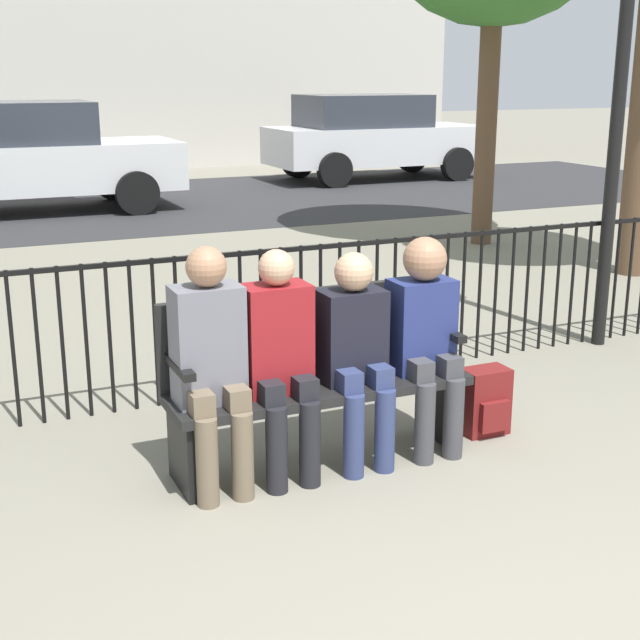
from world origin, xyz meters
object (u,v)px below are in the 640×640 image
Objects in this scene: lamp_post at (627,12)px; parked_car_0 at (373,136)px; seated_person_2 at (356,348)px; backpack at (485,402)px; seated_person_1 at (280,354)px; seated_person_3 at (425,331)px; parked_car_2 at (28,156)px; park_bench at (314,372)px; seated_person_0 at (211,358)px.

lamp_post is 11.11m from parked_car_0.
seated_person_2 is 0.97m from backpack.
seated_person_1 is 1.00× the size of seated_person_3.
seated_person_3 is at bearing -116.09° from parked_car_0.
seated_person_3 is 0.28× the size of parked_car_2.
parked_car_2 reaches higher than seated_person_2.
park_bench is 1.42× the size of seated_person_2.
seated_person_3 is at bearing -152.69° from lamp_post.
seated_person_0 is at bearing 179.61° from seated_person_2.
seated_person_1 is 3.05× the size of backpack.
parked_car_2 is (-0.49, 9.92, 0.20)m from seated_person_2.
lamp_post is at bearing 19.95° from park_bench.
parked_car_0 is (6.29, 11.49, 0.35)m from park_bench.
lamp_post reaches higher than seated_person_3.
backpack is at bearing 1.18° from seated_person_0.
seated_person_0 is (-0.60, -0.13, 0.20)m from park_bench.
lamp_post is 9.44m from parked_car_2.
seated_person_0 is 9.92m from parked_car_2.
park_bench reaches higher than backpack.
parked_car_0 is at bearing 14.41° from parked_car_2.
lamp_post is at bearing 31.86° from backpack.
parked_car_0 is at bearing 60.63° from seated_person_1.
parked_car_2 is at bearing 97.78° from backpack.
backpack is (1.65, 0.03, -0.50)m from seated_person_0.
lamp_post reaches higher than backpack.
parked_car_0 is (5.69, 11.62, 0.16)m from seated_person_3.
parked_car_2 reaches higher than seated_person_0.
lamp_post is at bearing 20.59° from seated_person_1.
lamp_post reaches higher than parked_car_0.
parked_car_0 is at bearing 71.84° from lamp_post.
seated_person_0 is 4.06m from lamp_post.
lamp_post reaches higher than park_bench.
parked_car_2 is (-1.35, 9.88, 0.65)m from backpack.
backpack is 12.73m from parked_car_0.
lamp_post is at bearing 27.31° from seated_person_3.
seated_person_1 is (0.36, -0.00, -0.03)m from seated_person_0.
backpack is (1.29, 0.04, -0.47)m from seated_person_1.
seated_person_2 is 9.94m from parked_car_2.
seated_person_0 is 13.51m from parked_car_0.
park_bench is at bearing 11.76° from seated_person_0.
seated_person_2 is at bearing -179.56° from seated_person_3.
seated_person_3 is 0.28× the size of parked_car_0.
backpack is 0.09× the size of parked_car_0.
seated_person_2 is 0.96× the size of seated_person_3.
backpack is 3.11m from lamp_post.
lamp_post is (2.87, 1.04, 1.95)m from park_bench.
backpack is at bearing 2.61° from seated_person_2.
parked_car_0 is at bearing 59.30° from seated_person_0.
seated_person_0 is 0.79m from seated_person_2.
parked_car_0 is 1.00× the size of parked_car_2.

